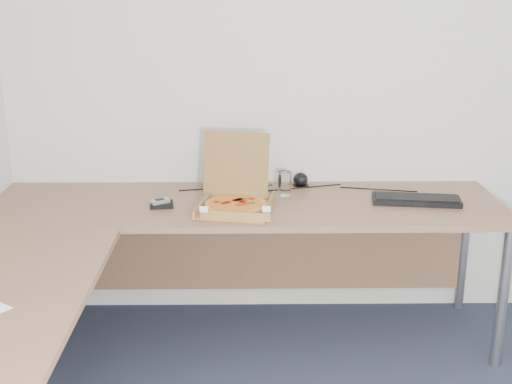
{
  "coord_description": "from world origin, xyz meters",
  "views": [
    {
      "loc": [
        -0.49,
        -1.76,
        1.77
      ],
      "look_at": [
        -0.45,
        1.28,
        0.82
      ],
      "focal_mm": 47.66,
      "sensor_mm": 36.0,
      "label": 1
    }
  ],
  "objects_px": {
    "pizza_box": "(236,201)",
    "drinking_glass": "(285,183)",
    "keyboard": "(416,200)",
    "wallet": "(161,205)",
    "desk": "(170,240)"
  },
  "relations": [
    {
      "from": "pizza_box",
      "to": "keyboard",
      "type": "distance_m",
      "value": 0.88
    },
    {
      "from": "pizza_box",
      "to": "keyboard",
      "type": "relative_size",
      "value": 0.89
    },
    {
      "from": "pizza_box",
      "to": "wallet",
      "type": "bearing_deg",
      "value": -175.79
    },
    {
      "from": "pizza_box",
      "to": "wallet",
      "type": "relative_size",
      "value": 3.39
    },
    {
      "from": "pizza_box",
      "to": "drinking_glass",
      "type": "bearing_deg",
      "value": 52.21
    },
    {
      "from": "drinking_glass",
      "to": "keyboard",
      "type": "height_order",
      "value": "drinking_glass"
    },
    {
      "from": "desk",
      "to": "wallet",
      "type": "bearing_deg",
      "value": 102.29
    },
    {
      "from": "desk",
      "to": "drinking_glass",
      "type": "height_order",
      "value": "drinking_glass"
    },
    {
      "from": "desk",
      "to": "keyboard",
      "type": "distance_m",
      "value": 1.23
    },
    {
      "from": "pizza_box",
      "to": "wallet",
      "type": "xyz_separation_m",
      "value": [
        -0.36,
        0.04,
        -0.03
      ]
    },
    {
      "from": "keyboard",
      "to": "wallet",
      "type": "xyz_separation_m",
      "value": [
        -1.24,
        -0.04,
        -0.0
      ]
    },
    {
      "from": "wallet",
      "to": "desk",
      "type": "bearing_deg",
      "value": -85.89
    },
    {
      "from": "drinking_glass",
      "to": "wallet",
      "type": "relative_size",
      "value": 1.08
    },
    {
      "from": "pizza_box",
      "to": "drinking_glass",
      "type": "xyz_separation_m",
      "value": [
        0.24,
        0.22,
        0.02
      ]
    },
    {
      "from": "keyboard",
      "to": "wallet",
      "type": "distance_m",
      "value": 1.24
    }
  ]
}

